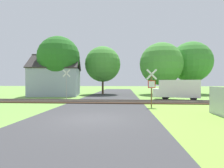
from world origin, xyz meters
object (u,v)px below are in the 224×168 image
house (56,81)px  tree_far (191,62)px  tree_right (161,64)px  crossing_sign_far (66,82)px  tree_center (103,64)px  stop_sign_near (152,85)px  mail_truck (178,89)px  tree_left (59,57)px

house → tree_far: (21.81, 5.64, 3.33)m
tree_right → crossing_sign_far: bearing=-140.7°
tree_center → stop_sign_near: bearing=-68.5°
mail_truck → stop_sign_near: bearing=166.3°
stop_sign_near → crossing_sign_far: crossing_sign_far is taller
mail_truck → tree_left: bearing=92.5°
tree_center → tree_left: bearing=-144.3°
house → tree_left: size_ratio=0.91×
house → mail_truck: house is taller
crossing_sign_far → mail_truck: size_ratio=0.65×
mail_truck → tree_center: bearing=66.5°
crossing_sign_far → house: house is taller
house → tree_center: tree_center is taller
stop_sign_near → tree_center: size_ratio=0.38×
crossing_sign_far → tree_far: (17.98, 12.30, 3.52)m
house → tree_left: tree_left is taller
crossing_sign_far → tree_right: bearing=33.2°
crossing_sign_far → tree_center: size_ratio=0.43×
tree_right → mail_truck: (-0.03, -9.06, -3.74)m
stop_sign_near → tree_center: tree_center is taller
house → tree_left: 3.61m
tree_far → tree_center: (-15.17, -2.28, -0.50)m
house → tree_far: size_ratio=0.87×
tree_center → mail_truck: size_ratio=1.52×
crossing_sign_far → stop_sign_near: bearing=-34.7°
crossing_sign_far → mail_truck: 12.46m
tree_far → mail_truck: bearing=-116.5°
tree_right → tree_center: bearing=-179.2°
tree_center → tree_far: bearing=8.5°
tree_left → mail_truck: tree_left is taller
stop_sign_near → mail_truck: 6.94m
crossing_sign_far → tree_left: (-3.07, 5.79, 3.61)m
house → mail_truck: bearing=-28.4°
mail_truck → house: bearing=90.5°
house → tree_left: (0.76, -0.87, 3.42)m
crossing_sign_far → house: size_ratio=0.44×
crossing_sign_far → tree_center: tree_center is taller
stop_sign_near → tree_left: bearing=-45.8°
house → mail_truck: (16.22, -5.55, -0.93)m
crossing_sign_far → mail_truck: bearing=-1.0°
tree_left → tree_center: bearing=35.7°
stop_sign_near → tree_left: size_ratio=0.36×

